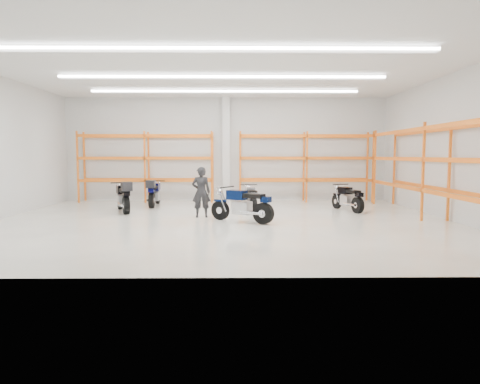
{
  "coord_description": "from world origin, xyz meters",
  "views": [
    {
      "loc": [
        0.39,
        -12.87,
        2.02
      ],
      "look_at": [
        0.54,
        0.5,
        0.85
      ],
      "focal_mm": 32.0,
      "sensor_mm": 36.0,
      "label": 1
    }
  ],
  "objects_px": {
    "motorcycle_back_b": "(154,193)",
    "motorcycle_back_d": "(348,199)",
    "motorcycle_back_a": "(123,197)",
    "motorcycle_back_c": "(251,199)",
    "structural_column": "(226,149)",
    "motorcycle_main": "(244,206)",
    "standing_man": "(201,192)"
  },
  "relations": [
    {
      "from": "motorcycle_back_a",
      "to": "motorcycle_back_d",
      "type": "bearing_deg",
      "value": 1.45
    },
    {
      "from": "motorcycle_back_c",
      "to": "standing_man",
      "type": "relative_size",
      "value": 1.16
    },
    {
      "from": "motorcycle_main",
      "to": "motorcycle_back_a",
      "type": "relative_size",
      "value": 0.91
    },
    {
      "from": "motorcycle_back_b",
      "to": "motorcycle_back_c",
      "type": "relative_size",
      "value": 1.09
    },
    {
      "from": "motorcycle_back_c",
      "to": "motorcycle_back_d",
      "type": "relative_size",
      "value": 1.01
    },
    {
      "from": "motorcycle_back_c",
      "to": "structural_column",
      "type": "bearing_deg",
      "value": 105.32
    },
    {
      "from": "motorcycle_back_a",
      "to": "structural_column",
      "type": "distance_m",
      "value": 5.44
    },
    {
      "from": "motorcycle_back_b",
      "to": "standing_man",
      "type": "xyz_separation_m",
      "value": [
        2.08,
        -2.95,
        0.31
      ]
    },
    {
      "from": "motorcycle_back_c",
      "to": "motorcycle_back_d",
      "type": "bearing_deg",
      "value": -1.45
    },
    {
      "from": "motorcycle_main",
      "to": "structural_column",
      "type": "relative_size",
      "value": 0.42
    },
    {
      "from": "motorcycle_back_b",
      "to": "motorcycle_back_a",
      "type": "bearing_deg",
      "value": -113.19
    },
    {
      "from": "standing_man",
      "to": "structural_column",
      "type": "distance_m",
      "value": 5.23
    },
    {
      "from": "standing_man",
      "to": "structural_column",
      "type": "xyz_separation_m",
      "value": [
        0.71,
        4.98,
        1.43
      ]
    },
    {
      "from": "motorcycle_back_a",
      "to": "standing_man",
      "type": "bearing_deg",
      "value": -23.44
    },
    {
      "from": "motorcycle_main",
      "to": "motorcycle_back_b",
      "type": "height_order",
      "value": "motorcycle_back_b"
    },
    {
      "from": "motorcycle_back_b",
      "to": "motorcycle_main",
      "type": "bearing_deg",
      "value": -49.21
    },
    {
      "from": "structural_column",
      "to": "motorcycle_back_a",
      "type": "bearing_deg",
      "value": -133.28
    },
    {
      "from": "motorcycle_back_b",
      "to": "motorcycle_back_d",
      "type": "distance_m",
      "value": 7.38
    },
    {
      "from": "motorcycle_main",
      "to": "motorcycle_back_c",
      "type": "distance_m",
      "value": 2.57
    },
    {
      "from": "motorcycle_main",
      "to": "standing_man",
      "type": "distance_m",
      "value": 1.74
    },
    {
      "from": "motorcycle_back_a",
      "to": "motorcycle_back_b",
      "type": "distance_m",
      "value": 1.88
    },
    {
      "from": "motorcycle_back_a",
      "to": "motorcycle_back_d",
      "type": "height_order",
      "value": "motorcycle_back_a"
    },
    {
      "from": "motorcycle_back_a",
      "to": "standing_man",
      "type": "xyz_separation_m",
      "value": [
        2.82,
        -1.22,
        0.29
      ]
    },
    {
      "from": "motorcycle_back_b",
      "to": "motorcycle_back_d",
      "type": "xyz_separation_m",
      "value": [
        7.22,
        -1.53,
        -0.07
      ]
    },
    {
      "from": "motorcycle_back_c",
      "to": "motorcycle_main",
      "type": "bearing_deg",
      "value": -96.65
    },
    {
      "from": "motorcycle_back_c",
      "to": "motorcycle_back_b",
      "type": "bearing_deg",
      "value": 158.95
    },
    {
      "from": "motorcycle_back_d",
      "to": "structural_column",
      "type": "bearing_deg",
      "value": 141.27
    },
    {
      "from": "motorcycle_back_a",
      "to": "structural_column",
      "type": "height_order",
      "value": "structural_column"
    },
    {
      "from": "structural_column",
      "to": "motorcycle_back_b",
      "type": "bearing_deg",
      "value": -144.08
    },
    {
      "from": "motorcycle_main",
      "to": "standing_man",
      "type": "relative_size",
      "value": 1.15
    },
    {
      "from": "motorcycle_main",
      "to": "motorcycle_back_d",
      "type": "xyz_separation_m",
      "value": [
        3.78,
        2.46,
        -0.05
      ]
    },
    {
      "from": "motorcycle_back_a",
      "to": "standing_man",
      "type": "distance_m",
      "value": 3.09
    }
  ]
}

